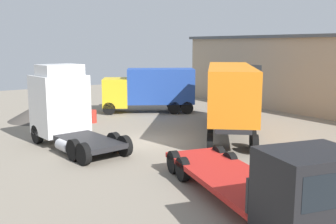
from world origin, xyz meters
name	(u,v)px	position (x,y,z in m)	size (l,w,h in m)	color
ground_plane	(146,142)	(0.00, 0.00, 0.00)	(60.00, 60.00, 0.00)	gray
warehouse_building	(333,74)	(0.00, 17.41, 3.03)	(27.56, 7.34, 6.05)	tan
tractor_unit_white	(63,107)	(-2.27, -3.78, 2.01)	(6.45, 3.08, 4.27)	silver
container_trailer_grey	(230,91)	(1.15, 5.13, 2.59)	(9.15, 8.54, 4.06)	orange
flatbed_truck_black	(277,186)	(10.81, -2.28, 1.26)	(8.87, 4.54, 2.68)	black
box_truck_yellow	(150,88)	(-8.08, 5.45, 1.91)	(5.77, 7.27, 3.43)	yellow
gravel_pile	(39,112)	(-9.87, -2.84, 0.58)	(4.22, 4.22, 1.16)	#423D38
oil_drum	(92,116)	(-6.76, -0.13, 0.44)	(0.58, 0.58, 0.88)	#B22D23
traffic_cone	(84,121)	(-6.43, -0.91, 0.25)	(0.40, 0.40, 0.55)	black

